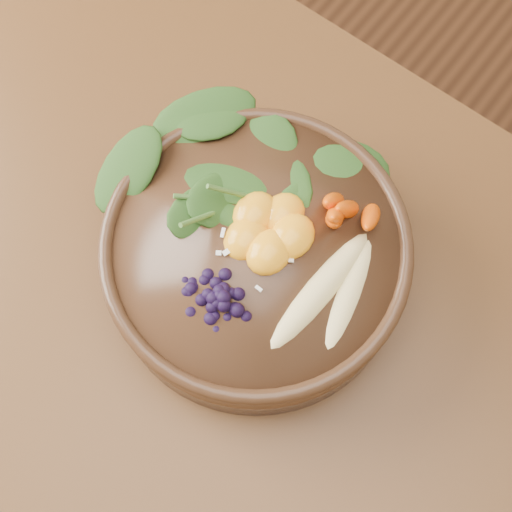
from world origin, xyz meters
TOP-DOWN VIEW (x-y plane):
  - ground at (0.00, 0.00)m, footprint 4.00×4.00m
  - dining_table at (0.00, 0.00)m, footprint 1.60×0.90m
  - stoneware_bowl at (-0.12, 0.13)m, footprint 0.32×0.32m
  - kale_heap at (-0.17, 0.19)m, footprint 0.21×0.19m
  - carrot_cluster at (-0.07, 0.21)m, footprint 0.07×0.07m
  - banana_halves at (-0.03, 0.14)m, footprint 0.08×0.18m
  - mandarin_cluster at (-0.12, 0.15)m, footprint 0.09×0.10m
  - blueberry_pile at (-0.11, 0.06)m, footprint 0.15×0.11m
  - coconut_flakes at (-0.12, 0.11)m, footprint 0.10×0.08m

SIDE VIEW (x-z plane):
  - ground at x=0.00m, z-range 0.00..0.00m
  - dining_table at x=0.00m, z-range 0.28..1.03m
  - stoneware_bowl at x=-0.12m, z-range 0.75..0.83m
  - coconut_flakes at x=-0.12m, z-range 0.83..0.84m
  - banana_halves at x=-0.03m, z-range 0.83..0.86m
  - mandarin_cluster at x=-0.12m, z-range 0.83..0.87m
  - blueberry_pile at x=-0.11m, z-range 0.83..0.88m
  - kale_heap at x=-0.17m, z-range 0.83..0.88m
  - carrot_cluster at x=-0.07m, z-range 0.83..0.92m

